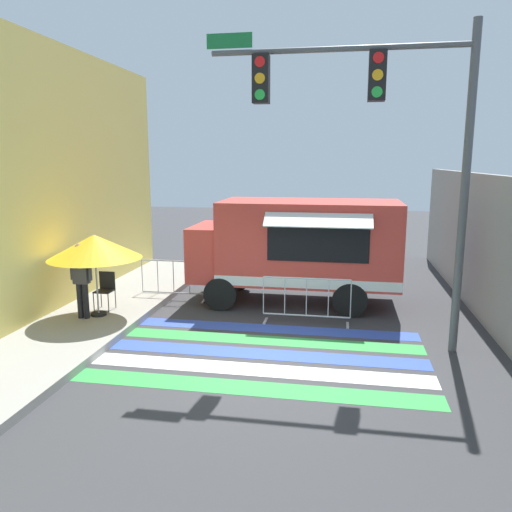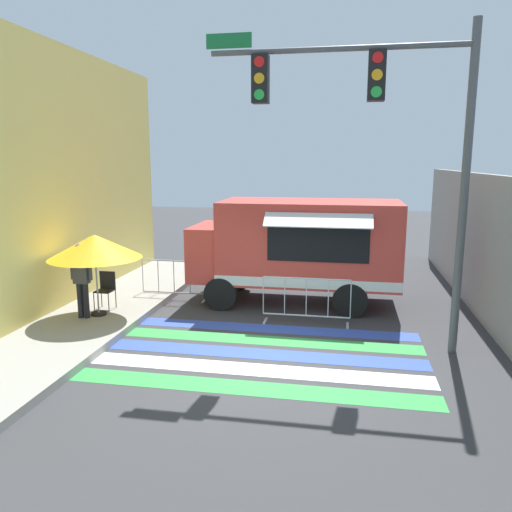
{
  "view_description": "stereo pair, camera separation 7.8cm",
  "coord_description": "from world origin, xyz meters",
  "px_view_note": "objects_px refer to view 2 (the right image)",
  "views": [
    {
      "loc": [
        1.49,
        -9.01,
        3.76
      ],
      "look_at": [
        -0.55,
        2.56,
        1.5
      ],
      "focal_mm": 35.0,
      "sensor_mm": 36.0,
      "label": 1
    },
    {
      "loc": [
        1.56,
        -8.99,
        3.76
      ],
      "look_at": [
        -0.55,
        2.56,
        1.5
      ],
      "focal_mm": 35.0,
      "sensor_mm": 36.0,
      "label": 2
    }
  ],
  "objects_px": {
    "food_truck": "(294,244)",
    "traffic_signal_pole": "(379,121)",
    "barricade_side": "(174,280)",
    "patio_umbrella": "(95,247)",
    "folding_chair": "(106,287)",
    "barricade_front": "(306,301)",
    "vendor_person": "(81,275)"
  },
  "relations": [
    {
      "from": "traffic_signal_pole",
      "to": "barricade_front",
      "type": "bearing_deg",
      "value": 139.41
    },
    {
      "from": "food_truck",
      "to": "traffic_signal_pole",
      "type": "height_order",
      "value": "traffic_signal_pole"
    },
    {
      "from": "vendor_person",
      "to": "barricade_front",
      "type": "height_order",
      "value": "vendor_person"
    },
    {
      "from": "traffic_signal_pole",
      "to": "vendor_person",
      "type": "relative_size",
      "value": 3.57
    },
    {
      "from": "folding_chair",
      "to": "vendor_person",
      "type": "relative_size",
      "value": 0.52
    },
    {
      "from": "patio_umbrella",
      "to": "barricade_front",
      "type": "distance_m",
      "value": 5.05
    },
    {
      "from": "vendor_person",
      "to": "barricade_side",
      "type": "distance_m",
      "value": 2.81
    },
    {
      "from": "folding_chair",
      "to": "vendor_person",
      "type": "height_order",
      "value": "vendor_person"
    },
    {
      "from": "patio_umbrella",
      "to": "vendor_person",
      "type": "bearing_deg",
      "value": -132.75
    },
    {
      "from": "patio_umbrella",
      "to": "food_truck",
      "type": "bearing_deg",
      "value": 29.4
    },
    {
      "from": "patio_umbrella",
      "to": "barricade_front",
      "type": "height_order",
      "value": "patio_umbrella"
    },
    {
      "from": "traffic_signal_pole",
      "to": "patio_umbrella",
      "type": "xyz_separation_m",
      "value": [
        -6.23,
        0.49,
        -2.7
      ]
    },
    {
      "from": "traffic_signal_pole",
      "to": "patio_umbrella",
      "type": "bearing_deg",
      "value": 175.54
    },
    {
      "from": "food_truck",
      "to": "patio_umbrella",
      "type": "height_order",
      "value": "food_truck"
    },
    {
      "from": "food_truck",
      "to": "patio_umbrella",
      "type": "xyz_separation_m",
      "value": [
        -4.35,
        -2.45,
        0.21
      ]
    },
    {
      "from": "folding_chair",
      "to": "barricade_front",
      "type": "distance_m",
      "value": 4.9
    },
    {
      "from": "food_truck",
      "to": "traffic_signal_pole",
      "type": "relative_size",
      "value": 0.86
    },
    {
      "from": "traffic_signal_pole",
      "to": "vendor_person",
      "type": "distance_m",
      "value": 7.28
    },
    {
      "from": "traffic_signal_pole",
      "to": "barricade_side",
      "type": "height_order",
      "value": "traffic_signal_pole"
    },
    {
      "from": "patio_umbrella",
      "to": "barricade_side",
      "type": "height_order",
      "value": "patio_umbrella"
    },
    {
      "from": "patio_umbrella",
      "to": "barricade_front",
      "type": "bearing_deg",
      "value": 8.35
    },
    {
      "from": "traffic_signal_pole",
      "to": "folding_chair",
      "type": "height_order",
      "value": "traffic_signal_pole"
    },
    {
      "from": "patio_umbrella",
      "to": "folding_chair",
      "type": "bearing_deg",
      "value": 96.25
    },
    {
      "from": "traffic_signal_pole",
      "to": "barricade_side",
      "type": "relative_size",
      "value": 3.43
    },
    {
      "from": "folding_chair",
      "to": "vendor_person",
      "type": "bearing_deg",
      "value": -114.75
    },
    {
      "from": "patio_umbrella",
      "to": "vendor_person",
      "type": "distance_m",
      "value": 0.72
    },
    {
      "from": "food_truck",
      "to": "patio_umbrella",
      "type": "distance_m",
      "value": 4.99
    },
    {
      "from": "food_truck",
      "to": "traffic_signal_pole",
      "type": "bearing_deg",
      "value": -57.27
    },
    {
      "from": "folding_chair",
      "to": "barricade_front",
      "type": "relative_size",
      "value": 0.45
    },
    {
      "from": "food_truck",
      "to": "patio_umbrella",
      "type": "bearing_deg",
      "value": -150.6
    },
    {
      "from": "food_truck",
      "to": "vendor_person",
      "type": "relative_size",
      "value": 3.08
    },
    {
      "from": "patio_umbrella",
      "to": "folding_chair",
      "type": "height_order",
      "value": "patio_umbrella"
    }
  ]
}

